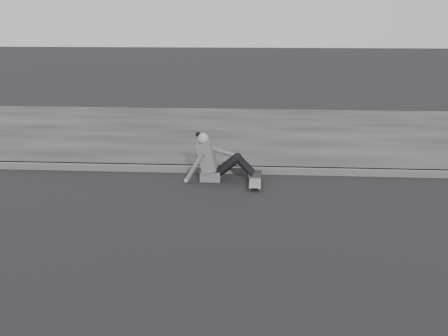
% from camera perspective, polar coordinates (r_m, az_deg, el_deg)
% --- Properties ---
extents(ground, '(80.00, 80.00, 0.00)m').
position_cam_1_polar(ground, '(7.02, 9.20, -7.09)').
color(ground, black).
rests_on(ground, ground).
extents(curb, '(24.00, 0.16, 0.12)m').
position_cam_1_polar(curb, '(9.41, 7.85, -0.32)').
color(curb, '#4F4F4F').
rests_on(curb, ground).
extents(sidewalk, '(24.00, 6.00, 0.12)m').
position_cam_1_polar(sidewalk, '(12.32, 6.94, 3.89)').
color(sidewalk, '#333333').
rests_on(sidewalk, ground).
extents(skateboard, '(0.20, 0.78, 0.09)m').
position_cam_1_polar(skateboard, '(8.73, 3.56, -1.50)').
color(skateboard, '#A9A9A3').
rests_on(skateboard, ground).
extents(seated_woman, '(1.38, 0.46, 0.88)m').
position_cam_1_polar(seated_woman, '(8.91, -1.12, 0.86)').
color(seated_woman, '#565659').
rests_on(seated_woman, ground).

